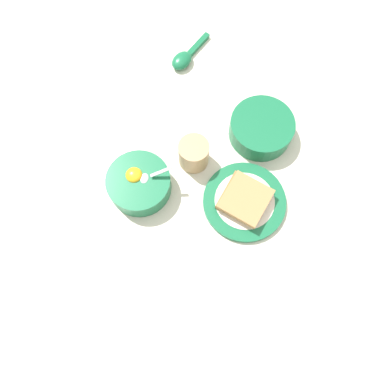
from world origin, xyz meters
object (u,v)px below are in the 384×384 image
(toast_sandwich, at_px, (245,199))
(congee_bowl, at_px, (261,128))
(egg_bowl, at_px, (139,183))
(drinking_cup, at_px, (194,153))
(soup_spoon, at_px, (185,58))
(toast_plate, at_px, (244,201))

(toast_sandwich, height_order, congee_bowl, congee_bowl)
(egg_bowl, height_order, congee_bowl, egg_bowl)
(congee_bowl, height_order, drinking_cup, drinking_cup)
(soup_spoon, relative_size, drinking_cup, 1.99)
(toast_plate, bearing_deg, drinking_cup, -121.70)
(toast_plate, xyz_separation_m, congee_bowl, (-0.19, 0.01, 0.02))
(toast_sandwich, relative_size, congee_bowl, 0.85)
(toast_plate, bearing_deg, egg_bowl, -87.78)
(toast_plate, distance_m, toast_sandwich, 0.02)
(drinking_cup, bearing_deg, toast_sandwich, 57.66)
(egg_bowl, xyz_separation_m, soup_spoon, (-0.39, 0.03, -0.02))
(soup_spoon, bearing_deg, drinking_cup, 15.45)
(toast_plate, distance_m, congee_bowl, 0.19)
(egg_bowl, bearing_deg, toast_plate, 92.22)
(egg_bowl, distance_m, congee_bowl, 0.33)
(egg_bowl, height_order, soup_spoon, egg_bowl)
(congee_bowl, bearing_deg, drinking_cup, -55.49)
(toast_plate, xyz_separation_m, soup_spoon, (-0.38, -0.22, 0.01))
(toast_sandwich, xyz_separation_m, congee_bowl, (-0.19, 0.01, 0.00))
(toast_plate, height_order, congee_bowl, congee_bowl)
(egg_bowl, relative_size, drinking_cup, 2.02)
(toast_plate, relative_size, congee_bowl, 1.25)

